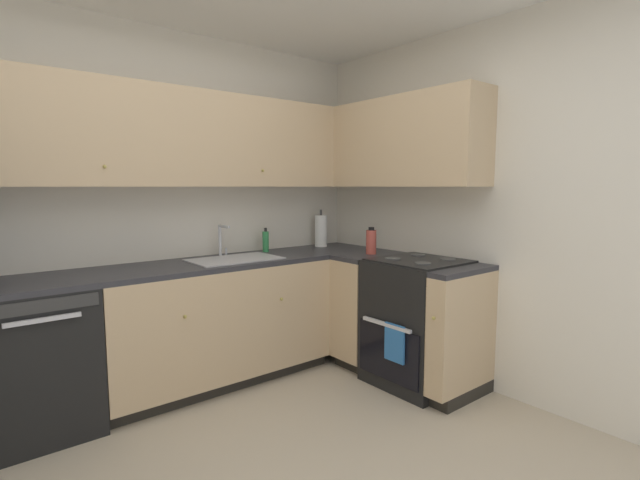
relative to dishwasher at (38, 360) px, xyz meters
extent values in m
cube|color=silver|center=(0.74, 0.33, 0.85)|extent=(3.78, 0.05, 2.57)
cube|color=silver|center=(2.60, -1.46, 0.85)|extent=(0.05, 3.62, 2.57)
cube|color=black|center=(0.00, 0.00, 0.00)|extent=(0.60, 0.60, 0.87)
cube|color=#333333|center=(0.00, -0.30, 0.39)|extent=(0.55, 0.01, 0.07)
cube|color=silver|center=(0.00, -0.32, 0.32)|extent=(0.36, 0.02, 0.02)
cube|color=tan|center=(1.14, 0.00, 0.04)|extent=(1.67, 0.60, 0.78)
cube|color=black|center=(1.14, 0.03, -0.39)|extent=(1.67, 0.54, 0.09)
sphere|color=tan|center=(0.77, -0.31, 0.19)|extent=(0.02, 0.02, 0.02)
sphere|color=tan|center=(1.51, -0.31, 0.19)|extent=(0.02, 0.02, 0.02)
cube|color=#2D2D33|center=(1.14, 0.00, 0.45)|extent=(2.88, 0.60, 0.03)
cube|color=tan|center=(2.28, -0.46, 0.04)|extent=(0.60, 0.32, 0.78)
cube|color=black|center=(2.31, -0.46, -0.39)|extent=(0.54, 0.32, 0.09)
cube|color=tan|center=(2.28, -1.32, 0.04)|extent=(0.60, 0.15, 0.78)
cube|color=black|center=(2.31, -1.32, -0.39)|extent=(0.54, 0.15, 0.09)
sphere|color=tan|center=(1.97, -1.32, 0.19)|extent=(0.02, 0.02, 0.02)
cube|color=#2D2D33|center=(2.28, -0.46, 0.45)|extent=(0.60, 0.32, 0.03)
cube|color=#2D2D33|center=(2.28, -1.32, 0.45)|extent=(0.60, 0.15, 0.03)
cube|color=black|center=(2.30, -0.94, 0.02)|extent=(0.64, 0.62, 0.91)
cube|color=black|center=(1.97, -0.94, -0.15)|extent=(0.02, 0.55, 0.38)
cube|color=silver|center=(1.95, -0.94, 0.06)|extent=(0.02, 0.43, 0.02)
cube|color=black|center=(2.30, -0.94, 0.48)|extent=(0.59, 0.60, 0.01)
cube|color=black|center=(2.60, -0.94, 0.55)|extent=(0.03, 0.60, 0.15)
cylinder|color=#4C4C4C|center=(2.16, -1.08, 0.49)|extent=(0.11, 0.11, 0.01)
cylinder|color=#4C4C4C|center=(2.16, -0.80, 0.49)|extent=(0.11, 0.11, 0.01)
cylinder|color=#4C4C4C|center=(2.44, -1.08, 0.49)|extent=(0.11, 0.11, 0.01)
cylinder|color=#4C4C4C|center=(2.44, -0.80, 0.49)|extent=(0.11, 0.11, 0.01)
cube|color=#2D6BB2|center=(1.95, -1.02, -0.05)|extent=(0.02, 0.17, 0.26)
cube|color=tan|center=(0.98, 0.14, 1.34)|extent=(2.56, 0.32, 0.67)
sphere|color=tan|center=(0.42, -0.03, 1.13)|extent=(0.02, 0.02, 0.02)
sphere|color=tan|center=(1.54, -0.03, 1.13)|extent=(0.02, 0.02, 0.02)
cube|color=tan|center=(2.42, -0.52, 1.34)|extent=(0.32, 1.63, 0.67)
cube|color=#B7B7BC|center=(1.29, -0.03, 0.47)|extent=(0.65, 0.40, 0.01)
cube|color=gray|center=(1.29, -0.03, 0.43)|extent=(0.59, 0.36, 0.09)
cube|color=#99999E|center=(1.29, -0.03, 0.44)|extent=(0.02, 0.35, 0.06)
cylinder|color=silver|center=(1.29, 0.20, 0.59)|extent=(0.02, 0.02, 0.25)
cylinder|color=silver|center=(1.29, 0.13, 0.71)|extent=(0.02, 0.15, 0.02)
cylinder|color=silver|center=(1.34, 0.20, 0.50)|extent=(0.02, 0.02, 0.06)
cylinder|color=#338C4C|center=(1.69, 0.18, 0.55)|extent=(0.05, 0.05, 0.17)
cylinder|color=#262626|center=(1.69, 0.18, 0.65)|extent=(0.02, 0.02, 0.03)
cylinder|color=white|center=(2.26, 0.16, 0.61)|extent=(0.11, 0.11, 0.28)
cylinder|color=#3F3F3F|center=(2.26, 0.16, 0.63)|extent=(0.02, 0.02, 0.34)
cylinder|color=#BF4C3F|center=(2.28, -0.46, 0.57)|extent=(0.08, 0.08, 0.19)
cylinder|color=black|center=(2.28, -0.46, 0.67)|extent=(0.05, 0.05, 0.02)
camera|label=1|loc=(-0.37, -3.07, 1.01)|focal=26.15mm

